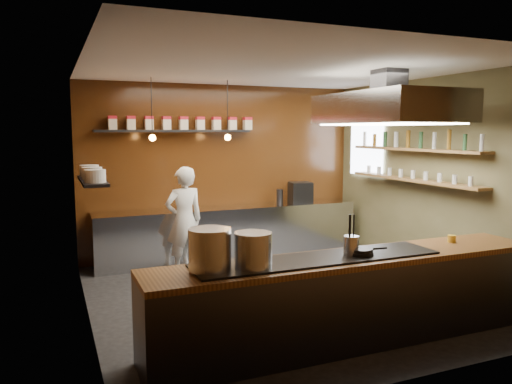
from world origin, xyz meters
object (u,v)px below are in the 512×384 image
stockpot_large (210,249)px  espresso_machine (300,193)px  extractor_hood (388,108)px  chef (184,220)px  stockpot_small (253,250)px

stockpot_large → espresso_machine: 4.68m
stockpot_large → extractor_hood: bearing=22.8°
espresso_machine → chef: chef is taller
extractor_hood → stockpot_small: 3.09m
extractor_hood → stockpot_small: extractor_hood is taller
espresso_machine → stockpot_small: bearing=-113.5°
extractor_hood → chef: size_ratio=1.20×
extractor_hood → espresso_machine: (0.03, 2.51, -1.42)m
chef → espresso_machine: bearing=-174.3°
extractor_hood → stockpot_large: size_ratio=5.08×
espresso_machine → chef: bearing=-156.8°
extractor_hood → stockpot_small: bearing=-152.5°
extractor_hood → espresso_machine: size_ratio=5.27×
extractor_hood → chef: 3.43m
stockpot_small → chef: bearing=87.0°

